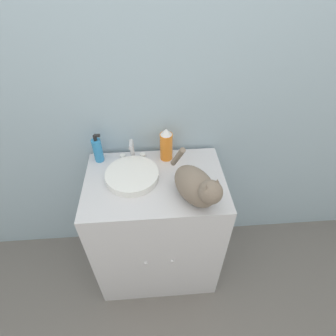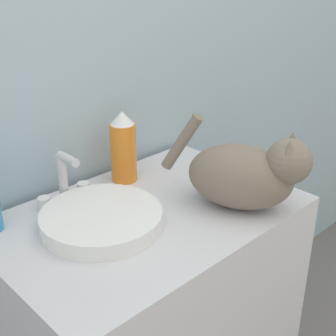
% 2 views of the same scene
% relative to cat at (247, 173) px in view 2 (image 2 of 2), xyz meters
% --- Properties ---
extents(wall_back, '(6.00, 0.05, 2.50)m').
position_rel_cat_xyz_m(wall_back, '(-0.19, 0.44, 0.29)').
color(wall_back, '#9EB7C6').
rests_on(wall_back, ground_plane).
extents(sink_basin, '(0.28, 0.28, 0.04)m').
position_rel_cat_xyz_m(sink_basin, '(-0.31, 0.17, -0.07)').
color(sink_basin, white).
rests_on(sink_basin, vanity_cabinet).
extents(faucet, '(0.15, 0.08, 0.14)m').
position_rel_cat_xyz_m(faucet, '(-0.31, 0.32, -0.03)').
color(faucet, silver).
rests_on(faucet, vanity_cabinet).
extents(cat, '(0.26, 0.36, 0.23)m').
position_rel_cat_xyz_m(cat, '(0.00, 0.00, 0.00)').
color(cat, '#7A6B5B').
rests_on(cat, vanity_cabinet).
extents(spray_bottle, '(0.07, 0.07, 0.20)m').
position_rel_cat_xyz_m(spray_bottle, '(-0.12, 0.33, 0.00)').
color(spray_bottle, orange).
rests_on(spray_bottle, vanity_cabinet).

